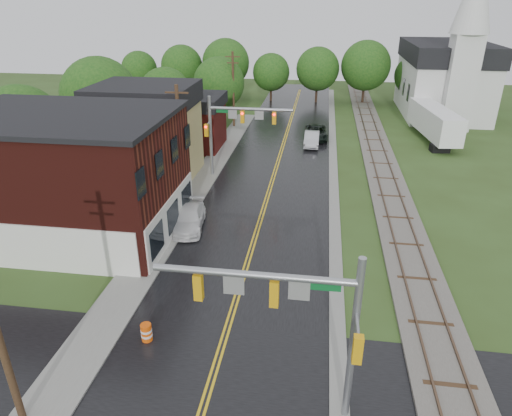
% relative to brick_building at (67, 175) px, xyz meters
% --- Properties ---
extents(main_road, '(10.00, 90.00, 0.02)m').
position_rel_brick_building_xyz_m(main_road, '(12.48, 15.00, -4.15)').
color(main_road, black).
rests_on(main_road, ground).
extents(cross_road, '(60.00, 9.00, 0.02)m').
position_rel_brick_building_xyz_m(cross_road, '(12.48, -13.00, -4.15)').
color(cross_road, black).
rests_on(cross_road, ground).
extents(curb_right, '(0.80, 70.00, 0.12)m').
position_rel_brick_building_xyz_m(curb_right, '(17.88, 20.00, -4.15)').
color(curb_right, gray).
rests_on(curb_right, ground).
extents(sidewalk_left, '(2.40, 50.00, 0.12)m').
position_rel_brick_building_xyz_m(sidewalk_left, '(6.28, 10.00, -4.15)').
color(sidewalk_left, gray).
rests_on(sidewalk_left, ground).
extents(brick_building, '(14.30, 10.30, 8.30)m').
position_rel_brick_building_xyz_m(brick_building, '(0.00, 0.00, 0.00)').
color(brick_building, '#40120D').
rests_on(brick_building, ground).
extents(yellow_house, '(8.00, 7.00, 6.40)m').
position_rel_brick_building_xyz_m(yellow_house, '(1.48, 11.00, -0.95)').
color(yellow_house, tan).
rests_on(yellow_house, ground).
extents(darkred_building, '(7.00, 6.00, 4.40)m').
position_rel_brick_building_xyz_m(darkred_building, '(2.48, 20.00, -1.95)').
color(darkred_building, '#3F0F0C').
rests_on(darkred_building, ground).
extents(church, '(10.40, 18.40, 20.00)m').
position_rel_brick_building_xyz_m(church, '(32.48, 38.74, 1.68)').
color(church, silver).
rests_on(church, ground).
extents(railroad, '(3.20, 80.00, 0.30)m').
position_rel_brick_building_xyz_m(railroad, '(22.48, 20.00, -4.05)').
color(railroad, '#59544C').
rests_on(railroad, ground).
extents(traffic_signal_near, '(7.34, 0.30, 7.20)m').
position_rel_brick_building_xyz_m(traffic_signal_near, '(15.96, -13.00, 0.82)').
color(traffic_signal_near, gray).
rests_on(traffic_signal_near, ground).
extents(traffic_signal_far, '(7.34, 0.43, 7.20)m').
position_rel_brick_building_xyz_m(traffic_signal_far, '(9.01, 12.00, 0.82)').
color(traffic_signal_far, gray).
rests_on(traffic_signal_far, ground).
extents(utility_pole_b, '(1.80, 0.28, 9.00)m').
position_rel_brick_building_xyz_m(utility_pole_b, '(5.68, 7.00, 0.57)').
color(utility_pole_b, '#382616').
rests_on(utility_pole_b, ground).
extents(utility_pole_c, '(1.80, 0.28, 9.00)m').
position_rel_brick_building_xyz_m(utility_pole_c, '(5.68, 29.00, 0.57)').
color(utility_pole_c, '#382616').
rests_on(utility_pole_c, ground).
extents(tree_left_a, '(6.80, 6.80, 8.67)m').
position_rel_brick_building_xyz_m(tree_left_a, '(-7.36, 6.90, 0.96)').
color(tree_left_a, black).
rests_on(tree_left_a, ground).
extents(tree_left_b, '(7.60, 7.60, 9.69)m').
position_rel_brick_building_xyz_m(tree_left_b, '(-5.36, 16.90, 1.57)').
color(tree_left_b, black).
rests_on(tree_left_b, ground).
extents(tree_left_c, '(6.00, 6.00, 7.65)m').
position_rel_brick_building_xyz_m(tree_left_c, '(-1.36, 24.90, 0.36)').
color(tree_left_c, black).
rests_on(tree_left_c, ground).
extents(tree_left_e, '(6.40, 6.40, 8.16)m').
position_rel_brick_building_xyz_m(tree_left_e, '(3.64, 30.90, 0.66)').
color(tree_left_e, black).
rests_on(tree_left_e, ground).
extents(suv_dark, '(2.75, 5.39, 1.46)m').
position_rel_brick_building_xyz_m(suv_dark, '(15.98, 25.08, -3.42)').
color(suv_dark, black).
rests_on(suv_dark, ground).
extents(sedan_silver, '(1.60, 4.53, 1.49)m').
position_rel_brick_building_xyz_m(sedan_silver, '(15.57, 22.42, -3.41)').
color(sedan_silver, '#ADADB2').
rests_on(sedan_silver, ground).
extents(pickup_white, '(2.62, 5.13, 1.43)m').
position_rel_brick_building_xyz_m(pickup_white, '(7.68, 1.64, -3.44)').
color(pickup_white, silver).
rests_on(pickup_white, ground).
extents(semi_trailer, '(3.94, 11.73, 3.68)m').
position_rel_brick_building_xyz_m(semi_trailer, '(28.99, 26.40, -1.95)').
color(semi_trailer, black).
rests_on(semi_trailer, ground).
extents(construction_barrel, '(0.55, 0.55, 0.92)m').
position_rel_brick_building_xyz_m(construction_barrel, '(8.86, -9.99, -3.69)').
color(construction_barrel, '#DF4E09').
rests_on(construction_barrel, ground).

